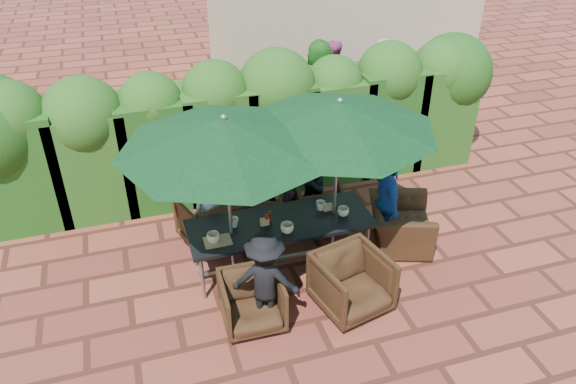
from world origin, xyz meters
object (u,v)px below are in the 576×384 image
object	(u,v)px
chair_far_mid	(261,208)
chair_near_right	(352,280)
dining_table	(280,227)
umbrella_left	(225,134)
chair_far_right	(319,202)
chair_far_left	(211,218)
chair_near_left	(252,299)
chair_end_right	(401,218)
umbrella_right	(339,116)

from	to	relation	value
chair_far_mid	chair_near_right	size ratio (longest dim) A/B	0.80
dining_table	chair_near_right	size ratio (longest dim) A/B	2.90
umbrella_left	chair_far_right	xyz separation A→B (m)	(1.57, 0.91, -1.85)
umbrella_left	chair_near_right	size ratio (longest dim) A/B	3.06
chair_far_left	chair_near_left	bearing A→B (deg)	76.10
chair_far_left	chair_near_right	world-z (taller)	chair_near_right
chair_near_left	chair_near_right	xyz separation A→B (m)	(1.28, -0.10, 0.05)
umbrella_left	chair_far_left	world-z (taller)	umbrella_left
chair_near_left	chair_end_right	size ratio (longest dim) A/B	0.75
umbrella_right	chair_end_right	distance (m)	2.06
chair_far_left	chair_far_right	bearing A→B (deg)	160.86
umbrella_right	chair_near_right	bearing A→B (deg)	-98.14
umbrella_right	chair_end_right	xyz separation A→B (m)	(1.06, -0.01, -1.77)
chair_far_mid	chair_far_right	xyz separation A→B (m)	(0.90, -0.13, 0.02)
dining_table	umbrella_right	bearing A→B (deg)	-0.54
umbrella_right	chair_near_right	size ratio (longest dim) A/B	2.94
umbrella_left	chair_near_left	world-z (taller)	umbrella_left
chair_near_left	chair_near_right	size ratio (longest dim) A/B	0.88
umbrella_left	umbrella_right	world-z (taller)	same
chair_far_mid	chair_near_right	distance (m)	2.14
chair_far_mid	chair_near_right	bearing A→B (deg)	125.58
chair_far_left	chair_near_left	distance (m)	1.82
chair_far_left	chair_near_right	distance (m)	2.40
dining_table	chair_far_left	size ratio (longest dim) A/B	2.99
dining_table	chair_near_left	xyz separation A→B (m)	(-0.65, -0.95, -0.30)
umbrella_right	chair_near_right	distance (m)	2.07
umbrella_right	chair_near_right	xyz separation A→B (m)	(-0.15, -1.05, -1.78)
umbrella_left	chair_near_left	size ratio (longest dim) A/B	3.48
chair_far_mid	chair_far_right	world-z (taller)	chair_far_right
chair_far_left	chair_far_mid	size ratio (longest dim) A/B	1.21
chair_far_left	umbrella_left	bearing A→B (deg)	78.66
chair_near_right	dining_table	bearing A→B (deg)	107.74
umbrella_left	chair_far_right	size ratio (longest dim) A/B	3.63
chair_far_left	chair_end_right	distance (m)	2.79
chair_far_mid	chair_end_right	world-z (taller)	chair_end_right
chair_near_right	chair_end_right	bearing A→B (deg)	27.63
chair_far_right	chair_near_right	xyz separation A→B (m)	(-0.25, -1.91, 0.07)
chair_near_left	chair_near_right	bearing A→B (deg)	-2.91
umbrella_right	chair_far_left	xyz separation A→B (m)	(-1.59, 0.87, -1.79)
chair_far_mid	umbrella_left	bearing A→B (deg)	75.26
chair_far_mid	chair_near_left	world-z (taller)	chair_near_left
umbrella_right	dining_table	bearing A→B (deg)	179.46
dining_table	chair_far_left	xyz separation A→B (m)	(-0.81, 0.86, -0.26)
chair_far_mid	dining_table	bearing A→B (deg)	108.94
chair_far_mid	chair_near_right	xyz separation A→B (m)	(0.64, -2.04, 0.09)
umbrella_right	chair_far_mid	bearing A→B (deg)	128.64
umbrella_right	chair_end_right	bearing A→B (deg)	-0.41
chair_far_left	chair_near_right	xyz separation A→B (m)	(1.44, -1.91, 0.01)
umbrella_right	chair_far_right	size ratio (longest dim) A/B	3.50
chair_near_left	chair_end_right	world-z (taller)	chair_end_right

